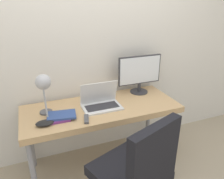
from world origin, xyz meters
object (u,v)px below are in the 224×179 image
at_px(laptop, 101,102).
at_px(office_chair, 137,170).
at_px(desk_lamp, 44,86).
at_px(book_stack, 61,116).
at_px(game_controller, 45,123).
at_px(monitor, 140,73).

bearing_deg(laptop, office_chair, -88.94).
xyz_separation_m(desk_lamp, book_stack, (0.11, -0.01, -0.31)).
relative_size(book_stack, game_controller, 1.75).
bearing_deg(book_stack, monitor, 16.91).
relative_size(monitor, game_controller, 3.27).
bearing_deg(office_chair, monitor, 61.83).
distance_m(laptop, book_stack, 0.42).
xyz_separation_m(monitor, desk_lamp, (-1.05, -0.27, 0.09)).
relative_size(monitor, office_chair, 0.51).
distance_m(monitor, book_stack, 1.01).
xyz_separation_m(book_stack, game_controller, (-0.14, -0.06, -0.00)).
distance_m(laptop, office_chair, 0.79).
xyz_separation_m(laptop, game_controller, (-0.56, -0.15, -0.03)).
height_order(book_stack, game_controller, same).
bearing_deg(desk_lamp, monitor, 14.56).
height_order(office_chair, book_stack, office_chair).
distance_m(monitor, desk_lamp, 1.09).
height_order(laptop, desk_lamp, desk_lamp).
height_order(desk_lamp, game_controller, desk_lamp).
bearing_deg(monitor, book_stack, -163.09).
xyz_separation_m(monitor, game_controller, (-1.09, -0.35, -0.22)).
xyz_separation_m(monitor, office_chair, (-0.52, -0.96, -0.40)).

